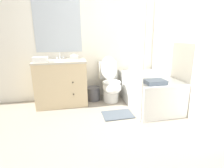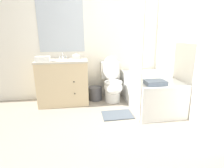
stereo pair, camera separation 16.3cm
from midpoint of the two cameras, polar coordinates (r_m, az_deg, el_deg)
The scene contains 13 objects.
ground_plane at distance 2.35m, azimuth 3.39°, elevation -16.64°, with size 14.00×14.00×0.00m, color gray.
wall_back at distance 3.59m, azimuth -2.66°, elevation 15.68°, with size 8.00×0.06×2.50m.
wall_right at distance 3.21m, azimuth 22.34°, elevation 14.53°, with size 0.05×2.61×2.50m.
vanity_cabinet at distance 3.36m, azimuth -14.14°, elevation 0.87°, with size 0.90×0.60×0.82m.
sink_faucet at distance 3.46m, azimuth -14.43°, elevation 8.64°, with size 0.14×0.12×0.12m.
toilet at distance 3.38m, azimuth 1.45°, elevation 0.10°, with size 0.36×0.67×0.86m.
bathtub at distance 3.27m, azimuth 13.40°, elevation -2.15°, with size 0.74×1.36×0.54m.
shower_curtain at distance 2.68m, azimuth 9.62°, elevation 8.63°, with size 0.02×0.57×1.86m.
wastebasket at distance 3.49m, azimuth -4.15°, elevation -3.04°, with size 0.26×0.26×0.27m.
tissue_box at distance 3.33m, azimuth -10.20°, elevation 8.68°, with size 0.14×0.12×0.10m.
hand_towel_folded at distance 3.14m, azimuth -20.29°, elevation 7.65°, with size 0.23×0.14×0.09m.
bath_towel_folded at distance 2.69m, azimuth 15.62°, elevation 0.44°, with size 0.30×0.23×0.06m.
bath_mat at distance 2.87m, azimuth 3.39°, elevation -10.03°, with size 0.48×0.35×0.02m.
Camera 2 is at (-0.40, -1.94, 1.26)m, focal length 28.00 mm.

